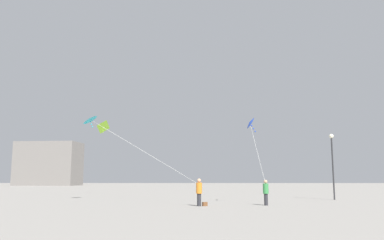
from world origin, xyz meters
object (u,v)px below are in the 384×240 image
at_px(kite_cobalt_diamond, 250,123).
at_px(handbag_beside_flyer, 205,204).
at_px(person_in_green, 266,191).
at_px(building_left_hall, 49,164).
at_px(kite_cyan_diamond, 90,120).
at_px(kite_lime_delta, 104,128).
at_px(person_in_orange, 199,191).
at_px(lamppost_east, 332,156).

relative_size(kite_cobalt_diamond, handbag_beside_flyer, 14.18).
distance_m(person_in_green, building_left_hall, 84.09).
bearing_deg(building_left_hall, kite_cyan_diamond, -66.97).
height_order(person_in_green, kite_cobalt_diamond, kite_cobalt_diamond).
relative_size(kite_cyan_diamond, kite_lime_delta, 0.47).
height_order(person_in_orange, kite_cyan_diamond, kite_cyan_diamond).
bearing_deg(kite_lime_delta, lamppost_east, -26.50).
xyz_separation_m(person_in_orange, person_in_green, (4.17, 0.78, -0.04)).
height_order(kite_lime_delta, kite_cobalt_diamond, kite_lime_delta).
xyz_separation_m(person_in_green, building_left_hall, (-41.52, 72.99, 4.44)).
distance_m(person_in_orange, kite_cyan_diamond, 11.38).
xyz_separation_m(person_in_green, handbag_beside_flyer, (-3.82, -0.68, -0.74)).
relative_size(kite_cyan_diamond, handbag_beside_flyer, 28.18).
height_order(person_in_green, kite_lime_delta, kite_lime_delta).
bearing_deg(handbag_beside_flyer, lamppost_east, 35.61).
relative_size(kite_lime_delta, handbag_beside_flyer, 60.04).
bearing_deg(lamppost_east, kite_lime_delta, 153.50).
xyz_separation_m(person_in_orange, lamppost_east, (10.63, 7.46, 2.56)).
bearing_deg(kite_lime_delta, building_left_hall, 115.84).
bearing_deg(building_left_hall, person_in_orange, -63.15).
bearing_deg(handbag_beside_flyer, kite_lime_delta, 120.87).
relative_size(building_left_hall, handbag_beside_flyer, 48.04).
bearing_deg(kite_cyan_diamond, building_left_hall, 113.03).
bearing_deg(kite_cobalt_diamond, kite_cyan_diamond, 165.25).
bearing_deg(person_in_green, lamppost_east, -9.26).
bearing_deg(person_in_orange, kite_lime_delta, 169.30).
bearing_deg(person_in_orange, handbag_beside_flyer, 65.35).
height_order(kite_lime_delta, building_left_hall, building_left_hall).
xyz_separation_m(kite_lime_delta, handbag_beside_flyer, (10.63, -17.78, -6.97)).
distance_m(person_in_orange, kite_lime_delta, 21.53).
distance_m(person_in_green, handbag_beside_flyer, 3.95).
distance_m(person_in_orange, building_left_hall, 82.80).
relative_size(kite_cobalt_diamond, building_left_hall, 0.30).
bearing_deg(handbag_beside_flyer, kite_cobalt_diamond, 37.32).
height_order(lamppost_east, handbag_beside_flyer, lamppost_east).
height_order(kite_cyan_diamond, kite_cobalt_diamond, kite_cyan_diamond).
relative_size(person_in_orange, kite_cyan_diamond, 0.18).
bearing_deg(kite_cobalt_diamond, handbag_beside_flyer, -142.68).
distance_m(kite_cyan_diamond, kite_lime_delta, 12.43).
bearing_deg(kite_cyan_diamond, kite_lime_delta, 98.80).
bearing_deg(kite_lime_delta, handbag_beside_flyer, -59.13).
distance_m(person_in_orange, lamppost_east, 13.23).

